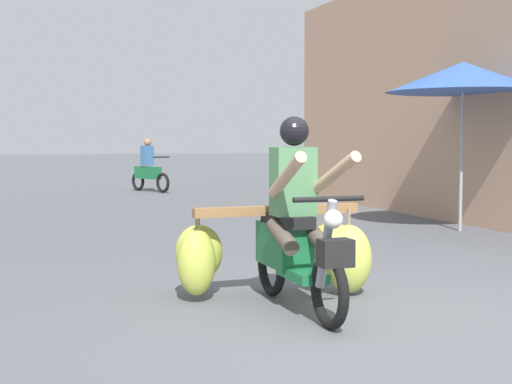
% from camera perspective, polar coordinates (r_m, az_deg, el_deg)
% --- Properties ---
extents(ground_plane, '(120.00, 120.00, 0.00)m').
position_cam_1_polar(ground_plane, '(5.49, 9.42, -10.60)').
color(ground_plane, '#56595E').
extents(motorbike_main_loaded, '(1.75, 1.81, 1.58)m').
position_cam_1_polar(motorbike_main_loaded, '(6.19, 2.47, -4.08)').
color(motorbike_main_loaded, black).
rests_on(motorbike_main_loaded, ground).
extents(motorbike_distant_ahead_left, '(0.81, 1.51, 1.40)m').
position_cam_1_polar(motorbike_distant_ahead_left, '(19.17, -8.49, 1.73)').
color(motorbike_distant_ahead_left, black).
rests_on(motorbike_distant_ahead_left, ground).
extents(shopfront_building, '(4.25, 9.91, 4.45)m').
position_cam_1_polar(shopfront_building, '(14.67, 19.45, 7.24)').
color(shopfront_building, tan).
rests_on(shopfront_building, ground).
extents(market_umbrella_near_shop, '(2.30, 2.30, 2.54)m').
position_cam_1_polar(market_umbrella_near_shop, '(11.32, 16.03, 8.72)').
color(market_umbrella_near_shop, '#99999E').
rests_on(market_umbrella_near_shop, ground).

